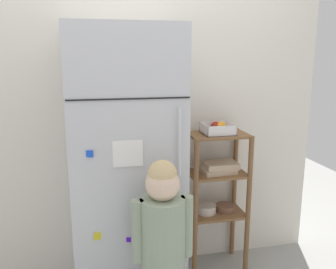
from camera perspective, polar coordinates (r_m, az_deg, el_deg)
name	(u,v)px	position (r m, az deg, el deg)	size (l,w,h in m)	color
kitchen_wall_back	(141,120)	(2.58, -4.48, 2.32)	(2.74, 0.03, 2.29)	silver
refrigerator	(127,167)	(2.32, -6.69, -5.24)	(0.70, 0.60, 1.79)	silver
child_standing	(163,233)	(2.01, -0.88, -15.72)	(0.34, 0.25, 1.07)	#454E41
pantry_shelf_unit	(217,187)	(2.67, 7.90, -8.40)	(0.44, 0.30, 1.06)	brown
fruit_bin	(218,128)	(2.54, 8.12, 1.00)	(0.21, 0.19, 0.09)	white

